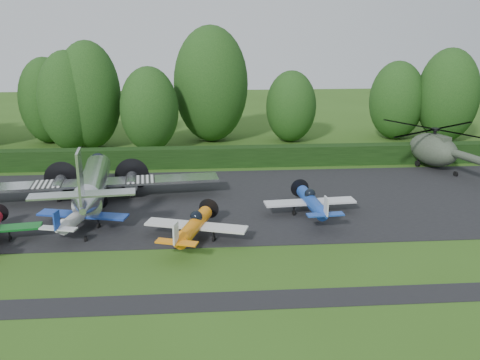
{
  "coord_description": "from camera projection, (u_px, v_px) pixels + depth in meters",
  "views": [
    {
      "loc": [
        1.75,
        -31.38,
        14.59
      ],
      "look_at": [
        4.69,
        7.96,
        2.5
      ],
      "focal_mm": 40.0,
      "sensor_mm": 36.0,
      "label": 1
    }
  ],
  "objects": [
    {
      "name": "ground",
      "position": [
        176.0,
        255.0,
        34.07
      ],
      "size": [
        160.0,
        160.0,
        0.0
      ],
      "primitive_type": "plane",
      "color": "#2F5317",
      "rests_on": "ground"
    },
    {
      "name": "apron",
      "position": [
        181.0,
        203.0,
        43.6
      ],
      "size": [
        70.0,
        18.0,
        0.01
      ],
      "primitive_type": "cube",
      "color": "black",
      "rests_on": "ground"
    },
    {
      "name": "taxiway_verge",
      "position": [
        172.0,
        304.0,
        28.35
      ],
      "size": [
        70.0,
        2.0,
        0.0
      ],
      "primitive_type": "cube",
      "color": "black",
      "rests_on": "ground"
    },
    {
      "name": "hedgerow",
      "position": [
        184.0,
        167.0,
        54.09
      ],
      "size": [
        90.0,
        1.6,
        2.0
      ],
      "primitive_type": "cube",
      "color": "black",
      "rests_on": "ground"
    },
    {
      "name": "transport_plane",
      "position": [
        93.0,
        183.0,
        42.69
      ],
      "size": [
        20.4,
        15.65,
        6.54
      ],
      "rotation": [
        0.0,
        0.0,
        -0.1
      ],
      "color": "silver",
      "rests_on": "ground"
    },
    {
      "name": "light_plane_white",
      "position": [
        80.0,
        215.0,
        38.08
      ],
      "size": [
        6.61,
        6.95,
        2.54
      ],
      "rotation": [
        0.0,
        0.0,
        0.24
      ],
      "color": "silver",
      "rests_on": "ground"
    },
    {
      "name": "light_plane_orange",
      "position": [
        194.0,
        226.0,
        35.89
      ],
      "size": [
        7.04,
        7.4,
        2.71
      ],
      "rotation": [
        0.0,
        0.0,
        0.31
      ],
      "color": "orange",
      "rests_on": "ground"
    },
    {
      "name": "light_plane_blue",
      "position": [
        312.0,
        202.0,
        40.53
      ],
      "size": [
        7.04,
        7.4,
        2.71
      ],
      "rotation": [
        0.0,
        0.0,
        -0.08
      ],
      "color": "#1B42A4",
      "rests_on": "ground"
    },
    {
      "name": "helicopter",
      "position": [
        434.0,
        147.0,
        53.14
      ],
      "size": [
        12.61,
        14.77,
        4.06
      ],
      "rotation": [
        0.0,
        0.0,
        -0.3
      ],
      "color": "#363F31",
      "rests_on": "ground"
    },
    {
      "name": "sign_board",
      "position": [
        434.0,
        151.0,
        54.99
      ],
      "size": [
        3.49,
        0.13,
        1.96
      ],
      "rotation": [
        0.0,
        0.0,
        -0.11
      ],
      "color": "#3F3326",
      "rests_on": "ground"
    },
    {
      "name": "tree_0",
      "position": [
        448.0,
        95.0,
        63.75
      ],
      "size": [
        7.26,
        7.26,
        11.18
      ],
      "color": "black",
      "rests_on": "ground"
    },
    {
      "name": "tree_2",
      "position": [
        397.0,
        100.0,
        65.3
      ],
      "size": [
        6.63,
        6.63,
        9.56
      ],
      "color": "black",
      "rests_on": "ground"
    },
    {
      "name": "tree_4",
      "position": [
        291.0,
        107.0,
        64.01
      ],
      "size": [
        6.01,
        6.01,
        8.55
      ],
      "color": "black",
      "rests_on": "ground"
    },
    {
      "name": "tree_6",
      "position": [
        89.0,
        95.0,
        60.2
      ],
      "size": [
        7.18,
        7.18,
        12.18
      ],
      "color": "black",
      "rests_on": "ground"
    },
    {
      "name": "tree_8",
      "position": [
        149.0,
        109.0,
        59.31
      ],
      "size": [
        6.49,
        6.49,
        9.46
      ],
      "color": "black",
      "rests_on": "ground"
    },
    {
      "name": "tree_9",
      "position": [
        211.0,
        84.0,
        63.54
      ],
      "size": [
        8.84,
        8.84,
        13.74
      ],
      "color": "black",
      "rests_on": "ground"
    },
    {
      "name": "tree_10",
      "position": [
        47.0,
        101.0,
        63.15
      ],
      "size": [
        6.36,
        6.36,
        10.17
      ],
      "color": "black",
      "rests_on": "ground"
    },
    {
      "name": "tree_11",
      "position": [
        68.0,
        101.0,
        59.48
      ],
      "size": [
        6.54,
        6.54,
        11.17
      ],
      "color": "black",
      "rests_on": "ground"
    }
  ]
}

